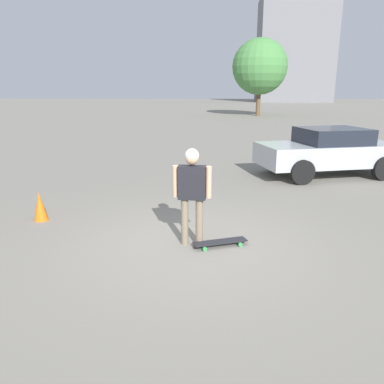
{
  "coord_description": "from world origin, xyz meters",
  "views": [
    {
      "loc": [
        -6.0,
        -0.43,
        2.58
      ],
      "look_at": [
        0.0,
        0.0,
        0.94
      ],
      "focal_mm": 35.0,
      "sensor_mm": 36.0,
      "label": 1
    }
  ],
  "objects_px": {
    "person": "(192,187)",
    "traffic_cone": "(40,206)",
    "skateboard": "(220,242)",
    "car_parked_near": "(328,151)"
  },
  "relations": [
    {
      "from": "person",
      "to": "traffic_cone",
      "type": "relative_size",
      "value": 2.8
    },
    {
      "from": "person",
      "to": "skateboard",
      "type": "relative_size",
      "value": 1.75
    },
    {
      "from": "person",
      "to": "skateboard",
      "type": "distance_m",
      "value": 1.08
    },
    {
      "from": "skateboard",
      "to": "traffic_cone",
      "type": "bearing_deg",
      "value": -37.08
    },
    {
      "from": "person",
      "to": "traffic_cone",
      "type": "xyz_separation_m",
      "value": [
        1.02,
        3.17,
        -0.74
      ]
    },
    {
      "from": "skateboard",
      "to": "car_parked_near",
      "type": "xyz_separation_m",
      "value": [
        5.75,
        -3.32,
        0.71
      ]
    },
    {
      "from": "person",
      "to": "traffic_cone",
      "type": "height_order",
      "value": "person"
    },
    {
      "from": "skateboard",
      "to": "car_parked_near",
      "type": "height_order",
      "value": "car_parked_near"
    },
    {
      "from": "traffic_cone",
      "to": "car_parked_near",
      "type": "bearing_deg",
      "value": -56.1
    },
    {
      "from": "person",
      "to": "skateboard",
      "type": "xyz_separation_m",
      "value": [
        -0.04,
        -0.49,
        -0.96
      ]
    }
  ]
}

